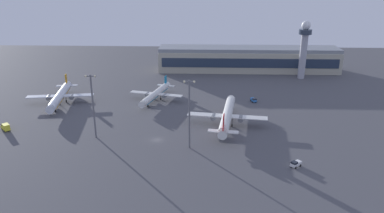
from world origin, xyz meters
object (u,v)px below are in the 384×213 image
at_px(maintenance_van, 254,100).
at_px(catering_truck, 5,127).
at_px(airplane_terminal_side, 156,94).
at_px(baggage_tractor, 296,164).
at_px(airplane_near_gate, 60,96).
at_px(airplane_taxiway_distant, 227,115).
at_px(control_tower, 304,46).
at_px(apron_light_east, 189,110).
at_px(apron_light_west, 93,103).

bearing_deg(maintenance_van, catering_truck, 2.70).
xyz_separation_m(airplane_terminal_side, baggage_tractor, (58.43, -70.32, -2.47)).
height_order(airplane_near_gate, catering_truck, airplane_near_gate).
bearing_deg(airplane_taxiway_distant, control_tower, 65.08).
bearing_deg(airplane_near_gate, maintenance_van, 174.88).
distance_m(control_tower, apron_light_east, 125.34).
height_order(baggage_tractor, apron_light_east, apron_light_east).
bearing_deg(apron_light_west, airplane_terminal_side, 68.92).
xyz_separation_m(apron_light_west, apron_light_east, (39.15, -8.36, 0.28)).
bearing_deg(airplane_near_gate, airplane_terminal_side, 179.46).
bearing_deg(airplane_near_gate, airplane_taxiway_distant, 154.55).
height_order(airplane_taxiway_distant, catering_truck, airplane_taxiway_distant).
height_order(control_tower, maintenance_van, control_tower).
bearing_deg(airplane_near_gate, catering_truck, 64.27).
distance_m(control_tower, apron_light_west, 144.49).
bearing_deg(control_tower, airplane_terminal_side, -151.30).
bearing_deg(maintenance_van, baggage_tractor, 77.36).
height_order(maintenance_van, baggage_tractor, same).
xyz_separation_m(catering_truck, apron_light_west, (41.18, -5.76, 13.66)).
distance_m(apron_light_west, apron_light_east, 40.03).
bearing_deg(apron_light_east, control_tower, 57.12).
xyz_separation_m(airplane_terminal_side, maintenance_van, (52.04, -0.59, -2.47)).
xyz_separation_m(maintenance_van, catering_truck, (-111.86, -41.98, 0.40)).
distance_m(catering_truck, apron_light_east, 82.74).
relative_size(maintenance_van, apron_light_west, 0.17).
xyz_separation_m(maintenance_van, apron_light_west, (-70.68, -47.75, 14.06)).
bearing_deg(control_tower, airplane_near_gate, -157.99).
height_order(airplane_terminal_side, baggage_tractor, airplane_terminal_side).
xyz_separation_m(control_tower, airplane_taxiway_distant, (-52.17, -81.08, -16.84)).
bearing_deg(apron_light_west, catering_truck, 172.04).
relative_size(baggage_tractor, apron_light_west, 0.17).
height_order(airplane_terminal_side, maintenance_van, airplane_terminal_side).
xyz_separation_m(airplane_taxiway_distant, apron_light_west, (-54.94, -15.71, 10.80)).
bearing_deg(airplane_terminal_side, airplane_taxiway_distant, 152.44).
bearing_deg(control_tower, catering_truck, -148.46).
bearing_deg(airplane_terminal_side, maintenance_van, -166.27).
distance_m(airplane_near_gate, apron_light_east, 86.15).
distance_m(maintenance_van, baggage_tractor, 70.02).
height_order(airplane_taxiway_distant, maintenance_van, airplane_taxiway_distant).
xyz_separation_m(airplane_near_gate, airplane_terminal_side, (49.05, 7.15, -0.59)).
distance_m(control_tower, baggage_tractor, 124.15).
distance_m(maintenance_van, apron_light_west, 86.44).
xyz_separation_m(airplane_near_gate, apron_light_west, (30.42, -41.19, 11.00)).
bearing_deg(catering_truck, airplane_terminal_side, -9.16).
bearing_deg(apron_light_east, airplane_terminal_side, 109.89).
relative_size(catering_truck, apron_light_west, 0.21).
height_order(apron_light_west, apron_light_east, apron_light_east).
distance_m(airplane_taxiway_distant, apron_light_east, 30.85).
relative_size(catering_truck, apron_light_east, 0.21).
xyz_separation_m(airplane_near_gate, apron_light_east, (69.56, -49.55, 11.28)).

